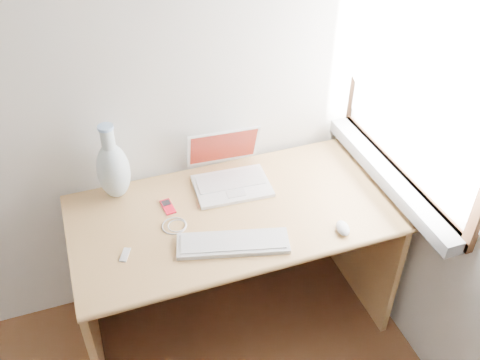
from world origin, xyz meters
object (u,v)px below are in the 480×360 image
object	(u,v)px
desk	(228,233)
vase	(113,169)
external_keyboard	(233,243)
laptop	(229,173)

from	to	relation	value
desk	vase	world-z (taller)	vase
desk	vase	bearing A→B (deg)	157.53
external_keyboard	vase	xyz separation A→B (m)	(-0.38, 0.46, 0.13)
laptop	external_keyboard	bearing A→B (deg)	-102.59
laptop	external_keyboard	size ratio (longest dim) A/B	0.75
desk	vase	size ratio (longest dim) A/B	3.82
external_keyboard	desk	bearing A→B (deg)	91.16
vase	laptop	bearing A→B (deg)	-8.18
external_keyboard	vase	distance (m)	0.61
external_keyboard	vase	size ratio (longest dim) A/B	1.28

